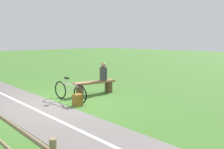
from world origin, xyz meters
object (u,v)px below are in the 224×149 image
object	(u,v)px
bench	(95,85)
backpack	(77,100)
person_seated	(103,72)
bicycle	(70,91)

from	to	relation	value
bench	backpack	distance (m)	1.74
person_seated	backpack	world-z (taller)	person_seated
bench	person_seated	bearing A→B (deg)	180.00
person_seated	bicycle	size ratio (longest dim) A/B	0.42
backpack	person_seated	bearing A→B (deg)	-157.73
bench	bicycle	world-z (taller)	bicycle
bench	bicycle	bearing A→B (deg)	22.30
person_seated	bench	bearing A→B (deg)	-0.00
person_seated	bicycle	distance (m)	1.81
person_seated	bicycle	bearing A→B (deg)	17.22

